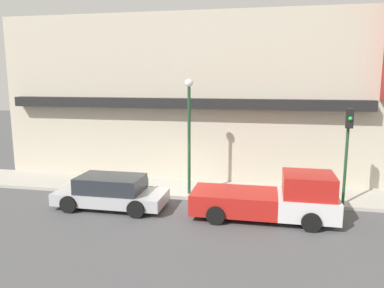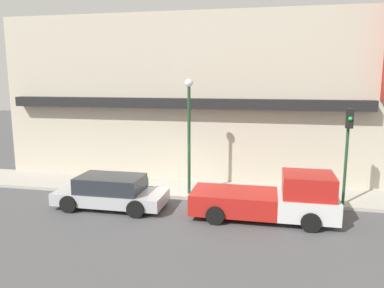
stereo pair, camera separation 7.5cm
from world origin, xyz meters
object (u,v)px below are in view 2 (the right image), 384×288
parked_car (111,192)px  traffic_light (348,140)px  fire_hydrant (146,183)px  pickup_truck (273,199)px  street_lamp (189,123)px

parked_car → traffic_light: bearing=11.4°
fire_hydrant → traffic_light: 9.14m
traffic_light → parked_car: bearing=-168.7°
fire_hydrant → traffic_light: (8.80, -0.41, 2.44)m
pickup_truck → traffic_light: bearing=31.5°
parked_car → traffic_light: traffic_light is taller
fire_hydrant → traffic_light: traffic_light is taller
pickup_truck → street_lamp: (-3.76, 2.11, 2.61)m
street_lamp → traffic_light: bearing=-1.8°
parked_car → fire_hydrant: parked_car is taller
parked_car → traffic_light: 10.01m
traffic_light → fire_hydrant: bearing=177.3°
pickup_truck → traffic_light: traffic_light is taller
pickup_truck → fire_hydrant: 6.34m
fire_hydrant → street_lamp: bearing=-5.5°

